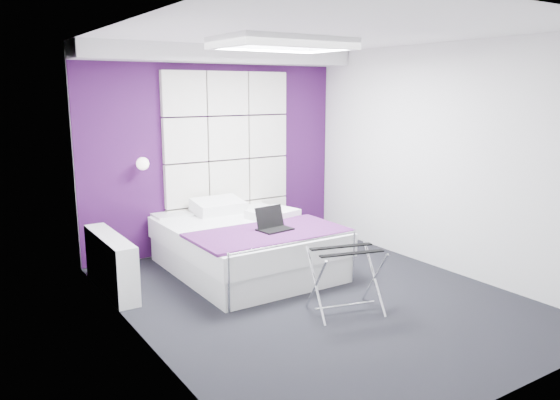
# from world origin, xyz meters

# --- Properties ---
(floor) EXTENTS (4.40, 4.40, 0.00)m
(floor) POSITION_xyz_m (0.00, 0.00, 0.00)
(floor) COLOR black
(floor) RESTS_ON ground
(ceiling) EXTENTS (4.40, 4.40, 0.00)m
(ceiling) POSITION_xyz_m (0.00, 0.00, 2.60)
(ceiling) COLOR white
(ceiling) RESTS_ON wall_back
(wall_back) EXTENTS (3.60, 0.00, 3.60)m
(wall_back) POSITION_xyz_m (0.00, 2.20, 1.30)
(wall_back) COLOR white
(wall_back) RESTS_ON floor
(wall_left) EXTENTS (0.00, 4.40, 4.40)m
(wall_left) POSITION_xyz_m (-1.80, 0.00, 1.30)
(wall_left) COLOR white
(wall_left) RESTS_ON floor
(wall_right) EXTENTS (0.00, 4.40, 4.40)m
(wall_right) POSITION_xyz_m (1.80, 0.00, 1.30)
(wall_right) COLOR white
(wall_right) RESTS_ON floor
(accent_wall) EXTENTS (3.58, 0.02, 2.58)m
(accent_wall) POSITION_xyz_m (0.00, 2.19, 1.30)
(accent_wall) COLOR #370F41
(accent_wall) RESTS_ON wall_back
(soffit) EXTENTS (3.58, 0.50, 0.20)m
(soffit) POSITION_xyz_m (0.00, 1.95, 2.50)
(soffit) COLOR silver
(soffit) RESTS_ON wall_back
(headboard) EXTENTS (1.80, 0.08, 2.30)m
(headboard) POSITION_xyz_m (0.15, 2.14, 1.17)
(headboard) COLOR silver
(headboard) RESTS_ON wall_back
(skylight) EXTENTS (1.36, 0.86, 0.12)m
(skylight) POSITION_xyz_m (0.00, 0.60, 2.55)
(skylight) COLOR white
(skylight) RESTS_ON ceiling
(wall_lamp) EXTENTS (0.15, 0.15, 0.15)m
(wall_lamp) POSITION_xyz_m (-1.05, 2.06, 1.22)
(wall_lamp) COLOR white
(wall_lamp) RESTS_ON wall_back
(radiator) EXTENTS (0.22, 1.20, 0.60)m
(radiator) POSITION_xyz_m (-1.69, 1.30, 0.30)
(radiator) COLOR silver
(radiator) RESTS_ON floor
(bed) EXTENTS (1.69, 2.04, 0.72)m
(bed) POSITION_xyz_m (-0.17, 1.12, 0.30)
(bed) COLOR silver
(bed) RESTS_ON floor
(nightstand) EXTENTS (0.45, 0.35, 0.05)m
(nightstand) POSITION_xyz_m (-0.71, 2.02, 0.55)
(nightstand) COLOR silver
(nightstand) RESTS_ON wall_back
(luggage_rack) EXTENTS (0.63, 0.47, 0.62)m
(luggage_rack) POSITION_xyz_m (0.00, -0.48, 0.31)
(luggage_rack) COLOR silver
(luggage_rack) RESTS_ON floor
(laptop) EXTENTS (0.36, 0.26, 0.26)m
(laptop) POSITION_xyz_m (-0.08, 0.67, 0.63)
(laptop) COLOR black
(laptop) RESTS_ON bed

